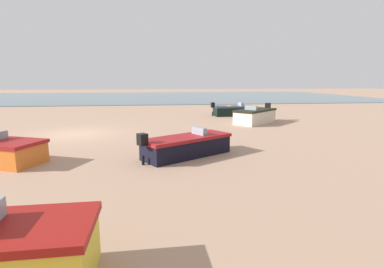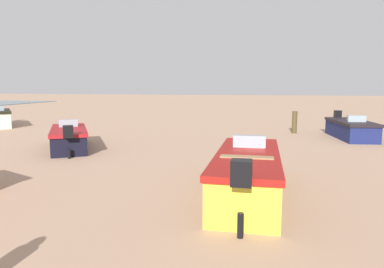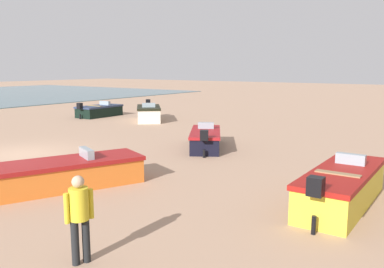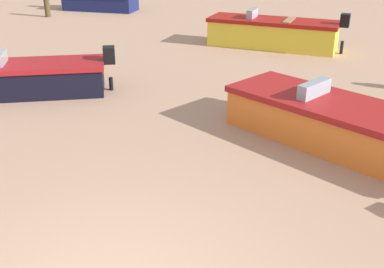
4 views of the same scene
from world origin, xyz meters
TOP-DOWN VIEW (x-y plane):
  - ground_plane at (0.00, 0.00)m, footprint 160.00×160.00m
  - tidal_water at (0.00, -36.00)m, footprint 80.00×36.00m
  - boat_black_0 at (-10.66, -7.12)m, footprint 3.61×1.68m
  - boat_black_3 at (-5.38, 5.36)m, footprint 3.69×2.93m
  - boat_cream_5 at (-10.91, -2.69)m, footprint 3.51×3.37m

SIDE VIEW (x-z plane):
  - ground_plane at x=0.00m, z-range 0.00..0.00m
  - tidal_water at x=0.00m, z-range 0.00..0.06m
  - boat_black_3 at x=-5.38m, z-range -0.14..0.94m
  - boat_black_0 at x=-10.66m, z-range -0.14..0.96m
  - boat_cream_5 at x=-10.91m, z-range -0.14..1.12m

